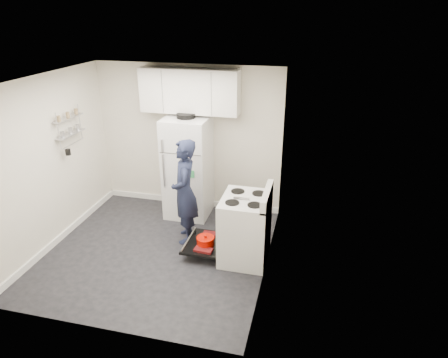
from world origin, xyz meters
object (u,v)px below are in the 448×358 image
(open_oven_door, at_px, (205,242))
(electric_range, at_px, (244,229))
(refrigerator, at_px, (188,167))
(person, at_px, (185,192))

(open_oven_door, bearing_deg, electric_range, 2.78)
(open_oven_door, bearing_deg, refrigerator, 118.31)
(electric_range, relative_size, refrigerator, 0.62)
(electric_range, xyz_separation_m, person, (-0.96, 0.28, 0.34))
(open_oven_door, xyz_separation_m, refrigerator, (-0.61, 1.13, 0.68))
(refrigerator, bearing_deg, person, -75.07)
(electric_range, bearing_deg, person, 163.59)
(electric_range, xyz_separation_m, open_oven_door, (-0.57, -0.03, -0.29))
(person, bearing_deg, electric_range, 55.55)
(refrigerator, height_order, person, refrigerator)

